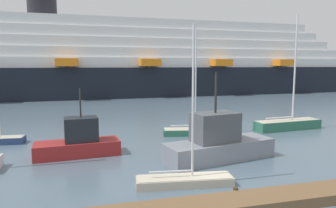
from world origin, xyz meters
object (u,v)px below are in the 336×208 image
sailboat_0 (191,130)px  fishing_boat_1 (218,143)px  sailboat_4 (185,178)px  fishing_boat_0 (79,142)px  sailboat_1 (288,123)px  cruise_ship (141,63)px

sailboat_0 → fishing_boat_1: 7.71m
sailboat_4 → fishing_boat_0: bearing=134.8°
sailboat_1 → fishing_boat_1: 13.23m
sailboat_4 → fishing_boat_0: sailboat_4 is taller
fishing_boat_0 → fishing_boat_1: (9.24, -3.47, 0.19)m
sailboat_0 → sailboat_1: 10.21m
sailboat_0 → fishing_boat_1: size_ratio=1.20×
fishing_boat_1 → sailboat_4: bearing=35.2°
sailboat_0 → fishing_boat_0: bearing=-146.1°
sailboat_4 → fishing_boat_1: sailboat_4 is taller
sailboat_1 → sailboat_4: bearing=-147.0°
sailboat_1 → cruise_ship: 41.33m
sailboat_0 → fishing_boat_1: bearing=-84.0°
sailboat_0 → fishing_boat_0: (-9.91, -4.18, 0.54)m
sailboat_0 → fishing_boat_0: 10.77m
sailboat_1 → sailboat_4: size_ratio=1.33×
fishing_boat_1 → cruise_ship: size_ratio=0.07×
fishing_boat_0 → fishing_boat_1: size_ratio=0.75×
fishing_boat_0 → sailboat_0: bearing=18.3°
sailboat_0 → cruise_ship: bearing=98.0°
sailboat_1 → sailboat_4: sailboat_1 is taller
sailboat_1 → sailboat_4: 18.35m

